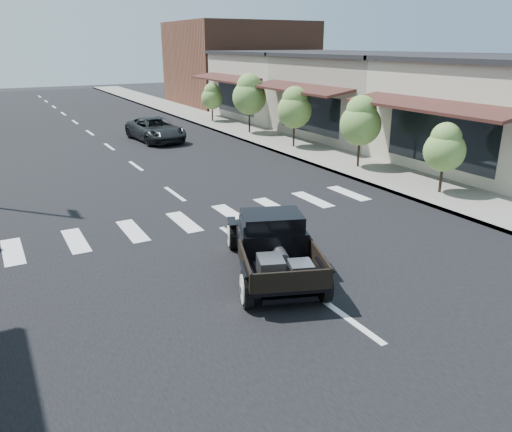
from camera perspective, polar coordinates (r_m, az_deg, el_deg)
ground at (r=12.45m, az=1.93°, el=-5.64°), size 120.00×120.00×0.00m
road at (r=25.90m, az=-15.39°, el=6.86°), size 14.00×80.00×0.02m
road_markings at (r=21.19m, az=-12.06°, el=4.46°), size 12.00×60.00×0.06m
sidewalk_right at (r=29.00m, az=1.24°, el=8.92°), size 3.00×80.00×0.15m
storefront_mid at (r=30.94m, az=13.97°, el=13.09°), size 10.00×9.00×4.50m
storefront_far at (r=38.03m, az=4.57°, el=14.61°), size 10.00×9.00×4.50m
far_building_right at (r=46.86m, az=-1.87°, el=17.03°), size 11.00×10.00×7.00m
small_tree_a at (r=18.88m, az=20.62°, el=6.10°), size 1.44×1.44×2.40m
small_tree_b at (r=21.97m, az=11.79°, el=9.29°), size 1.75×1.75×2.92m
small_tree_c at (r=26.03m, az=4.39°, el=11.13°), size 1.76×1.76×2.93m
small_tree_d at (r=30.16m, az=-0.77°, el=12.64°), size 1.98×1.98×3.31m
small_tree_e at (r=35.04m, az=-5.05°, el=12.76°), size 1.46×1.46×2.43m
hotrod_pickup at (r=11.74m, az=1.97°, el=-3.26°), size 3.36×4.73×1.49m
second_car at (r=28.84m, az=-11.42°, el=9.65°), size 2.48×4.80×1.29m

